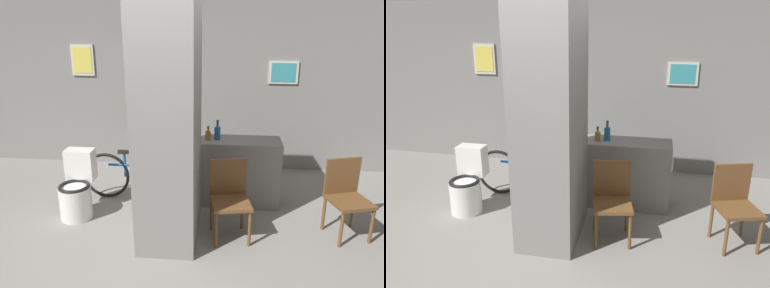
# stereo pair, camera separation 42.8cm
# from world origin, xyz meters

# --- Properties ---
(ground_plane) EXTENTS (14.00, 14.00, 0.00)m
(ground_plane) POSITION_xyz_m (0.00, 0.00, 0.00)
(ground_plane) COLOR gray
(wall_back) EXTENTS (8.00, 0.09, 2.60)m
(wall_back) POSITION_xyz_m (-0.00, 2.63, 1.30)
(wall_back) COLOR gray
(wall_back) RESTS_ON ground_plane
(pillar_center) EXTENTS (0.63, 0.93, 2.60)m
(pillar_center) POSITION_xyz_m (0.09, 0.46, 1.30)
(pillar_center) COLOR gray
(pillar_center) RESTS_ON ground_plane
(counter_shelf) EXTENTS (1.41, 0.44, 0.86)m
(counter_shelf) POSITION_xyz_m (0.67, 1.35, 0.43)
(counter_shelf) COLOR gray
(counter_shelf) RESTS_ON ground_plane
(toilet) EXTENTS (0.38, 0.54, 0.79)m
(toilet) POSITION_xyz_m (-1.11, 0.81, 0.33)
(toilet) COLOR silver
(toilet) RESTS_ON ground_plane
(chair_near_pillar) EXTENTS (0.48, 0.48, 0.86)m
(chair_near_pillar) POSITION_xyz_m (0.74, 0.54, 0.48)
(chair_near_pillar) COLOR brown
(chair_near_pillar) RESTS_ON ground_plane
(chair_by_doorway) EXTENTS (0.51, 0.51, 0.86)m
(chair_by_doorway) POSITION_xyz_m (2.02, 0.70, 0.48)
(chair_by_doorway) COLOR brown
(chair_by_doorway) RESTS_ON ground_plane
(bicycle) EXTENTS (1.69, 0.42, 0.68)m
(bicycle) POSITION_xyz_m (-0.38, 1.31, 0.33)
(bicycle) COLOR black
(bicycle) RESTS_ON ground_plane
(bottle_tall) EXTENTS (0.08, 0.08, 0.26)m
(bottle_tall) POSITION_xyz_m (0.57, 1.35, 0.95)
(bottle_tall) COLOR #19598C
(bottle_tall) RESTS_ON counter_shelf
(bottle_short) EXTENTS (0.07, 0.07, 0.19)m
(bottle_short) POSITION_xyz_m (0.45, 1.31, 0.93)
(bottle_short) COLOR olive
(bottle_short) RESTS_ON counter_shelf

